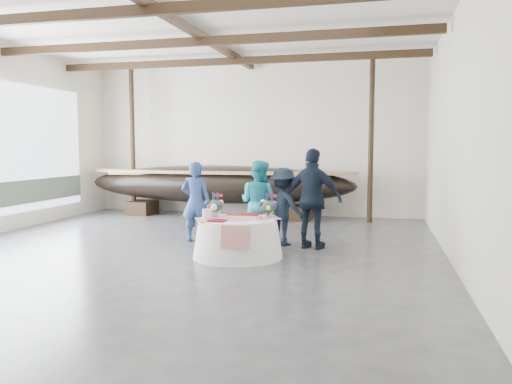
# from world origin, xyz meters

# --- Properties ---
(floor) EXTENTS (10.00, 12.00, 0.01)m
(floor) POSITION_xyz_m (0.00, 0.00, 0.00)
(floor) COLOR #3D3D42
(floor) RESTS_ON ground
(wall_back) EXTENTS (10.00, 0.02, 4.50)m
(wall_back) POSITION_xyz_m (0.00, 6.00, 2.25)
(wall_back) COLOR silver
(wall_back) RESTS_ON ground
(wall_right) EXTENTS (0.02, 12.00, 4.50)m
(wall_right) POSITION_xyz_m (5.00, 0.00, 2.25)
(wall_right) COLOR silver
(wall_right) RESTS_ON ground
(ceiling) EXTENTS (10.00, 12.00, 0.01)m
(ceiling) POSITION_xyz_m (0.00, 0.00, 4.50)
(ceiling) COLOR white
(ceiling) RESTS_ON wall_back
(pavilion_structure) EXTENTS (9.80, 11.76, 4.50)m
(pavilion_structure) POSITION_xyz_m (0.00, 0.86, 4.00)
(pavilion_structure) COLOR black
(pavilion_structure) RESTS_ON ground
(longboat_display) EXTENTS (8.01, 1.60, 1.50)m
(longboat_display) POSITION_xyz_m (-0.83, 5.10, 0.96)
(longboat_display) COLOR black
(longboat_display) RESTS_ON ground
(banquet_table) EXTENTS (1.67, 1.67, 0.72)m
(banquet_table) POSITION_xyz_m (1.21, 0.15, 0.36)
(banquet_table) COLOR silver
(banquet_table) RESTS_ON ground
(tabletop_items) EXTENTS (1.62, 1.19, 0.40)m
(tabletop_items) POSITION_xyz_m (1.17, 0.33, 0.87)
(tabletop_items) COLOR #B71212
(tabletop_items) RESTS_ON banquet_table
(guest_woman_blue) EXTENTS (0.67, 0.48, 1.73)m
(guest_woman_blue) POSITION_xyz_m (-0.08, 1.38, 0.87)
(guest_woman_blue) COLOR navy
(guest_woman_blue) RESTS_ON ground
(guest_woman_teal) EXTENTS (1.03, 0.91, 1.76)m
(guest_woman_teal) POSITION_xyz_m (1.30, 1.42, 0.88)
(guest_woman_teal) COLOR teal
(guest_woman_teal) RESTS_ON ground
(guest_man_left) EXTENTS (1.20, 0.99, 1.61)m
(guest_man_left) POSITION_xyz_m (1.82, 1.47, 0.81)
(guest_man_left) COLOR black
(guest_man_left) RESTS_ON ground
(guest_man_right) EXTENTS (1.27, 0.77, 2.02)m
(guest_man_right) POSITION_xyz_m (2.47, 1.25, 1.01)
(guest_man_right) COLOR black
(guest_man_right) RESTS_ON ground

